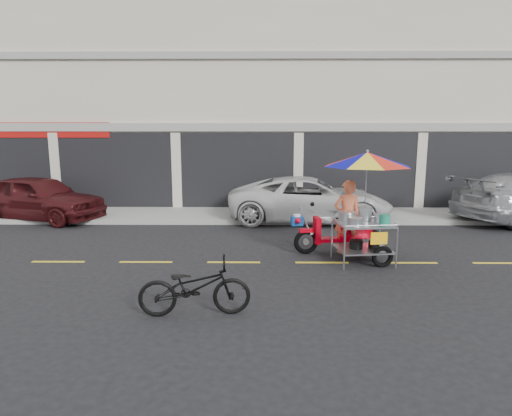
{
  "coord_description": "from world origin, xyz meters",
  "views": [
    {
      "loc": [
        -1.4,
        -9.32,
        2.9
      ],
      "look_at": [
        -1.5,
        0.6,
        1.15
      ],
      "focal_mm": 30.0,
      "sensor_mm": 36.0,
      "label": 1
    }
  ],
  "objects_px": {
    "near_bicycle": "(195,287)",
    "food_vendor_rig": "(358,191)",
    "maroon_sedan": "(39,198)",
    "white_pickup": "(310,199)"
  },
  "relations": [
    {
      "from": "white_pickup",
      "to": "near_bicycle",
      "type": "distance_m",
      "value": 7.92
    },
    {
      "from": "maroon_sedan",
      "to": "food_vendor_rig",
      "type": "xyz_separation_m",
      "value": [
        9.62,
        -4.33,
        0.84
      ]
    },
    {
      "from": "white_pickup",
      "to": "food_vendor_rig",
      "type": "distance_m",
      "value": 4.38
    },
    {
      "from": "near_bicycle",
      "to": "food_vendor_rig",
      "type": "relative_size",
      "value": 0.66
    },
    {
      "from": "white_pickup",
      "to": "food_vendor_rig",
      "type": "xyz_separation_m",
      "value": [
        0.6,
        -4.25,
        0.86
      ]
    },
    {
      "from": "near_bicycle",
      "to": "food_vendor_rig",
      "type": "bearing_deg",
      "value": -51.48
    },
    {
      "from": "maroon_sedan",
      "to": "food_vendor_rig",
      "type": "height_order",
      "value": "food_vendor_rig"
    },
    {
      "from": "maroon_sedan",
      "to": "white_pickup",
      "type": "relative_size",
      "value": 0.84
    },
    {
      "from": "maroon_sedan",
      "to": "white_pickup",
      "type": "height_order",
      "value": "maroon_sedan"
    },
    {
      "from": "maroon_sedan",
      "to": "white_pickup",
      "type": "xyz_separation_m",
      "value": [
        9.02,
        -0.08,
        -0.02
      ]
    }
  ]
}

